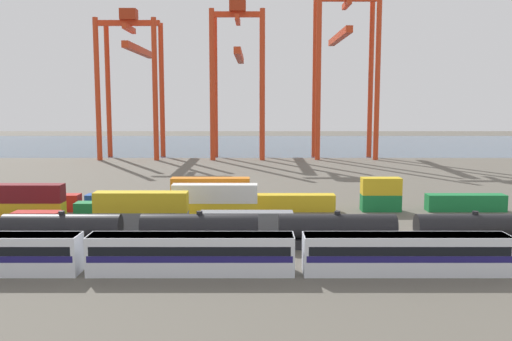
{
  "coord_description": "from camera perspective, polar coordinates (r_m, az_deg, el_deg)",
  "views": [
    {
      "loc": [
        12.17,
        -71.71,
        16.72
      ],
      "look_at": [
        12.12,
        25.99,
        4.57
      ],
      "focal_mm": 38.45,
      "sensor_mm": 36.0,
      "label": 1
    }
  ],
  "objects": [
    {
      "name": "harbour_water",
      "position": [
        221.21,
        -3.13,
        2.75
      ],
      "size": [
        400.0,
        110.0,
        0.01
      ],
      "primitive_type": "cube",
      "color": "#384C60",
      "rests_on": "ground_plane"
    },
    {
      "name": "shipping_container_8",
      "position": [
        80.83,
        -14.1,
        -4.12
      ],
      "size": [
        12.1,
        2.44,
        2.6
      ],
      "primitive_type": "cube",
      "color": "#197538",
      "rests_on": "ground_plane"
    },
    {
      "name": "shipping_container_12",
      "position": [
        91.35,
        -21.45,
        -3.13
      ],
      "size": [
        12.1,
        2.44,
        2.6
      ],
      "primitive_type": "cube",
      "color": "#AD211C",
      "rests_on": "ground_plane"
    },
    {
      "name": "ground_plane",
      "position": [
        113.61,
        -6.12,
        -1.41
      ],
      "size": [
        420.0,
        420.0,
        0.0
      ],
      "primitive_type": "plane",
      "color": "#5B564C"
    },
    {
      "name": "shipping_container_7",
      "position": [
        84.83,
        -23.26,
        -2.18
      ],
      "size": [
        12.1,
        2.44,
        2.6
      ],
      "primitive_type": "cube",
      "color": "maroon",
      "rests_on": "shipping_container_6"
    },
    {
      "name": "gantry_crane_west",
      "position": [
        172.62,
        -12.67,
        10.45
      ],
      "size": [
        18.17,
        40.3,
        43.89
      ],
      "color": "red",
      "rests_on": "ground_plane"
    },
    {
      "name": "shipping_container_19",
      "position": [
        91.03,
        20.99,
        -3.14
      ],
      "size": [
        12.1,
        2.44,
        2.6
      ],
      "primitive_type": "cube",
      "color": "#197538",
      "rests_on": "ground_plane"
    },
    {
      "name": "gantry_crane_central",
      "position": [
        168.84,
        -1.83,
        10.86
      ],
      "size": [
        16.02,
        41.86,
        46.35
      ],
      "color": "red",
      "rests_on": "ground_plane"
    },
    {
      "name": "shipping_container_13",
      "position": [
        87.4,
        -13.37,
        -3.27
      ],
      "size": [
        12.1,
        2.44,
        2.6
      ],
      "primitive_type": "cube",
      "color": "#1C4299",
      "rests_on": "ground_plane"
    },
    {
      "name": "shipping_container_17",
      "position": [
        87.2,
        12.86,
        -3.28
      ],
      "size": [
        6.04,
        2.44,
        2.6
      ],
      "primitive_type": "cube",
      "color": "#197538",
      "rests_on": "ground_plane"
    },
    {
      "name": "shipping_container_9",
      "position": [
        78.62,
        -4.25,
        -4.24
      ],
      "size": [
        12.1,
        2.44,
        2.6
      ],
      "primitive_type": "cube",
      "color": "gold",
      "rests_on": "ground_plane"
    },
    {
      "name": "shipping_container_1",
      "position": [
        77.3,
        -21.8,
        -4.93
      ],
      "size": [
        6.04,
        2.44,
        2.6
      ],
      "primitive_type": "cube",
      "color": "#AD211C",
      "rests_on": "ground_plane"
    },
    {
      "name": "shipping_container_4",
      "position": [
        71.81,
        -0.96,
        -5.31
      ],
      "size": [
        12.1,
        2.44,
        2.6
      ],
      "primitive_type": "cube",
      "color": "slate",
      "rests_on": "ground_plane"
    },
    {
      "name": "shipping_container_3",
      "position": [
        72.83,
        -11.82,
        -3.2
      ],
      "size": [
        12.1,
        2.44,
        2.6
      ],
      "primitive_type": "cube",
      "color": "gold",
      "rests_on": "shipping_container_2"
    },
    {
      "name": "shipping_container_15",
      "position": [
        84.89,
        -4.73,
        -1.62
      ],
      "size": [
        12.1,
        2.44,
        2.6
      ],
      "primitive_type": "cube",
      "color": "orange",
      "rests_on": "shipping_container_14"
    },
    {
      "name": "shipping_container_6",
      "position": [
        85.27,
        -23.18,
        -3.91
      ],
      "size": [
        12.1,
        2.44,
        2.6
      ],
      "primitive_type": "cube",
      "color": "gold",
      "rests_on": "ground_plane"
    },
    {
      "name": "shipping_container_16",
      "position": [
        85.25,
        4.17,
        -3.35
      ],
      "size": [
        12.1,
        2.44,
        2.6
      ],
      "primitive_type": "cube",
      "color": "gold",
      "rests_on": "ground_plane"
    },
    {
      "name": "freight_tank_row",
      "position": [
        64.09,
        -5.85,
        -6.22
      ],
      "size": [
        77.19,
        2.82,
        4.28
      ],
      "color": "#232326",
      "rests_on": "ground_plane"
    },
    {
      "name": "shipping_container_14",
      "position": [
        85.32,
        -4.71,
        -3.35
      ],
      "size": [
        12.1,
        2.44,
        2.6
      ],
      "primitive_type": "cube",
      "color": "silver",
      "rests_on": "ground_plane"
    },
    {
      "name": "shipping_container_10",
      "position": [
        78.15,
        -4.27,
        -2.37
      ],
      "size": [
        12.1,
        2.44,
        2.6
      ],
      "primitive_type": "cube",
      "color": "silver",
      "rests_on": "shipping_container_9"
    },
    {
      "name": "shipping_container_18",
      "position": [
        86.77,
        12.91,
        -1.59
      ],
      "size": [
        6.04,
        2.44,
        2.6
      ],
      "primitive_type": "cube",
      "color": "gold",
      "rests_on": "shipping_container_17"
    },
    {
      "name": "passenger_train",
      "position": [
        54.63,
        -6.71,
        -8.44
      ],
      "size": [
        62.19,
        3.14,
        3.9
      ],
      "color": "silver",
      "rests_on": "ground_plane"
    },
    {
      "name": "gantry_crane_east",
      "position": [
        170.38,
        9.2,
        11.76
      ],
      "size": [
        18.69,
        38.26,
        50.85
      ],
      "color": "red",
      "rests_on": "ground_plane"
    },
    {
      "name": "shipping_container_2",
      "position": [
        73.33,
        -11.77,
        -5.2
      ],
      "size": [
        12.1,
        2.44,
        2.6
      ],
      "primitive_type": "cube",
      "color": "slate",
      "rests_on": "ground_plane"
    }
  ]
}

